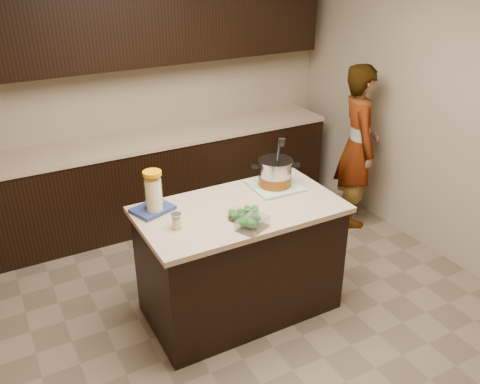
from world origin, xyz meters
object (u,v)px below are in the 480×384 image
object	(u,v)px
lemonade_pitcher	(154,194)
person	(358,147)
island	(240,260)
stock_pot	(275,174)

from	to	relation	value
lemonade_pitcher	person	distance (m)	2.33
island	person	distance (m)	1.88
stock_pot	lemonade_pitcher	bearing A→B (deg)	-160.28
island	person	world-z (taller)	person
island	stock_pot	xyz separation A→B (m)	(0.39, 0.16, 0.56)
person	lemonade_pitcher	bearing A→B (deg)	127.62
stock_pot	person	distance (m)	1.43
lemonade_pitcher	person	world-z (taller)	person
island	stock_pot	distance (m)	0.70
stock_pot	lemonade_pitcher	xyz separation A→B (m)	(-0.96, 0.05, 0.04)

